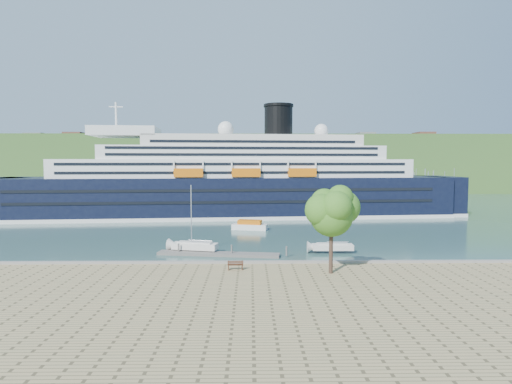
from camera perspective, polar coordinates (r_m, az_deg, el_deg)
name	(u,v)px	position (r m, az deg, el deg)	size (l,w,h in m)	color
ground	(226,271)	(50.85, -4.01, -10.52)	(400.00, 400.00, 0.00)	#2F544F
far_hillside	(244,164)	(194.16, -1.60, 3.78)	(400.00, 50.00, 24.00)	#315622
quay_coping	(226,262)	(50.38, -4.03, -9.31)	(220.00, 0.50, 0.30)	slate
cruise_ship	(226,160)	(100.07, -4.03, 4.23)	(117.27, 17.08, 26.33)	black
park_bench	(235,264)	(47.41, -2.77, -9.63)	(1.78, 0.73, 1.14)	#4A2715
promenade_tree	(331,226)	(45.74, 10.00, -4.47)	(6.10, 6.10, 10.11)	#276219
floating_pontoon	(218,254)	(59.33, -5.05, -8.23)	(16.81, 2.05, 0.37)	#65605A
sailboat_white_near	(195,221)	(60.65, -8.18, -3.79)	(7.07, 1.96, 9.13)	silver
sailboat_white_far	(333,224)	(60.95, 10.21, -4.25)	(6.30, 1.75, 8.13)	silver
tender_launch	(250,225)	(80.97, -0.84, -4.40)	(6.66, 2.28, 1.84)	#D5650C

